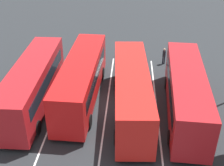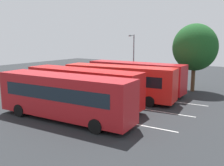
{
  "view_description": "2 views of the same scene",
  "coord_description": "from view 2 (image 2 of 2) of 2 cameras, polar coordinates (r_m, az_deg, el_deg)",
  "views": [
    {
      "loc": [
        -18.78,
        -3.09,
        13.14
      ],
      "look_at": [
        0.92,
        -0.26,
        1.53
      ],
      "focal_mm": 47.42,
      "sensor_mm": 36.0,
      "label": 1
    },
    {
      "loc": [
        -13.55,
        18.14,
        6.01
      ],
      "look_at": [
        -0.45,
        -0.81,
        1.85
      ],
      "focal_mm": 39.53,
      "sensor_mm": 36.0,
      "label": 2
    }
  ],
  "objects": [
    {
      "name": "ground_plane",
      "position": [
        23.43,
        -2.03,
        -4.65
      ],
      "size": [
        78.4,
        78.4,
        0.0
      ],
      "primitive_type": "plane",
      "color": "#232628"
    },
    {
      "name": "bus_far_left",
      "position": [
        27.77,
        5.31,
        1.58
      ],
      "size": [
        11.18,
        2.69,
        3.38
      ],
      "rotation": [
        0.0,
        0.0,
        0.02
      ],
      "color": "#AD191E",
      "rests_on": "ground"
    },
    {
      "name": "bus_center_left",
      "position": [
        24.29,
        1.52,
        0.37
      ],
      "size": [
        11.36,
        3.86,
        3.38
      ],
      "rotation": [
        0.0,
        0.0,
        0.13
      ],
      "color": "red",
      "rests_on": "ground"
    },
    {
      "name": "bus_center_right",
      "position": [
        21.88,
        -6.95,
        -0.79
      ],
      "size": [
        11.24,
        2.91,
        3.38
      ],
      "rotation": [
        0.0,
        0.0,
        0.04
      ],
      "color": "red",
      "rests_on": "ground"
    },
    {
      "name": "bus_far_right",
      "position": [
        18.58,
        -11.2,
        -2.89
      ],
      "size": [
        11.31,
        3.36,
        3.38
      ],
      "rotation": [
        0.0,
        0.0,
        0.09
      ],
      "color": "#AD191E",
      "rests_on": "ground"
    },
    {
      "name": "pedestrian",
      "position": [
        31.58,
        -8.93,
        0.91
      ],
      "size": [
        0.4,
        0.4,
        1.65
      ],
      "rotation": [
        0.0,
        0.0,
        3.42
      ],
      "color": "#232833",
      "rests_on": "ground"
    },
    {
      "name": "street_lamp",
      "position": [
        32.57,
        4.92,
        6.29
      ],
      "size": [
        0.7,
        2.15,
        6.54
      ],
      "rotation": [
        0.0,
        0.0,
        1.82
      ],
      "color": "gray",
      "rests_on": "ground"
    },
    {
      "name": "depot_tree",
      "position": [
        29.58,
        18.62,
        7.8
      ],
      "size": [
        5.03,
        4.53,
        7.69
      ],
      "color": "#4C3823",
      "rests_on": "ground"
    },
    {
      "name": "lane_stripe_outer_left",
      "position": [
        26.52,
        2.94,
        -2.88
      ],
      "size": [
        16.96,
        1.44,
        0.01
      ],
      "primitive_type": "cube",
      "rotation": [
        0.0,
        0.0,
        0.08
      ],
      "color": "silver",
      "rests_on": "ground"
    },
    {
      "name": "lane_stripe_inner_left",
      "position": [
        23.43,
        -2.03,
        -4.64
      ],
      "size": [
        16.96,
        1.44,
        0.01
      ],
      "primitive_type": "cube",
      "rotation": [
        0.0,
        0.0,
        0.08
      ],
      "color": "silver",
      "rests_on": "ground"
    },
    {
      "name": "lane_stripe_inner_right",
      "position": [
        20.59,
        -8.48,
        -6.85
      ],
      "size": [
        16.96,
        1.44,
        0.01
      ],
      "primitive_type": "cube",
      "rotation": [
        0.0,
        0.0,
        0.08
      ],
      "color": "silver",
      "rests_on": "ground"
    }
  ]
}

